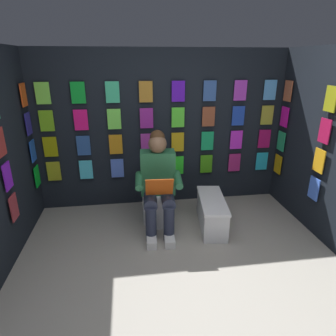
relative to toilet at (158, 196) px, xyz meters
The scene contains 6 objects.
ground_plane 1.59m from the toilet, 94.61° to the left, with size 30.00×30.00×0.00m, color #9E998E.
display_wall_back 0.91m from the toilet, 102.88° to the right, with size 3.41×0.14×2.08m.
display_wall_left 2.03m from the toilet, 163.92° to the left, with size 0.14×2.05×2.08m.
toilet is the anchor object (origin of this frame).
person_reading 0.35m from the toilet, 87.25° to the left, with size 0.54×0.70×1.19m.
comic_longbox_near 0.70m from the toilet, 156.98° to the left, with size 0.39×0.81×0.37m.
Camera 1 is at (0.46, 1.76, 1.93)m, focal length 31.23 mm.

